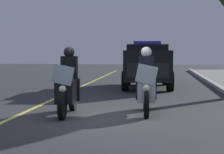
% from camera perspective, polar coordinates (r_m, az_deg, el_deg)
% --- Properties ---
extents(ground_plane, '(80.00, 80.00, 0.00)m').
position_cam_1_polar(ground_plane, '(10.11, -0.74, -5.50)').
color(ground_plane, '#333335').
extents(lane_stripe_center, '(48.00, 0.12, 0.01)m').
position_cam_1_polar(lane_stripe_center, '(10.62, -12.79, -5.12)').
color(lane_stripe_center, '#E0D14C').
rests_on(lane_stripe_center, ground).
extents(police_motorcycle_lead_left, '(2.14, 0.59, 1.72)m').
position_cam_1_polar(police_motorcycle_lead_left, '(10.30, -6.19, -1.43)').
color(police_motorcycle_lead_left, black).
rests_on(police_motorcycle_lead_left, ground).
extents(police_motorcycle_lead_right, '(2.14, 0.59, 1.72)m').
position_cam_1_polar(police_motorcycle_lead_right, '(10.51, 4.81, -1.32)').
color(police_motorcycle_lead_right, black).
rests_on(police_motorcycle_lead_right, ground).
extents(police_suv, '(4.98, 2.24, 2.05)m').
position_cam_1_polar(police_suv, '(17.95, 4.94, 1.90)').
color(police_suv, black).
rests_on(police_suv, ground).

